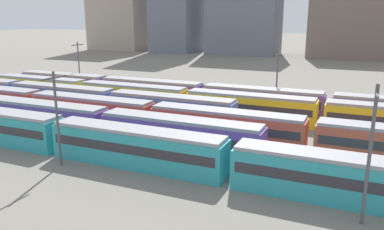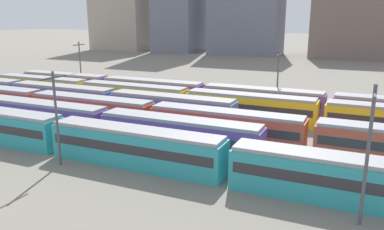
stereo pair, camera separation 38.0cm
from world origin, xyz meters
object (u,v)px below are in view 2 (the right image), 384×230
(catenary_pole_3, at_px, (278,77))
(train_track_2, at_px, (310,136))
(train_track_1, at_px, (44,116))
(catenary_pole_0, at_px, (368,150))
(catenary_pole_1, at_px, (80,64))
(train_track_0, at_px, (229,161))
(train_track_3, at_px, (63,97))
(catenary_pole_2, at_px, (56,114))
(train_track_5, at_px, (329,106))
(train_track_4, at_px, (188,101))

(catenary_pole_3, bearing_deg, train_track_2, -67.82)
(train_track_1, height_order, catenary_pole_0, catenary_pole_0)
(catenary_pole_0, distance_m, catenary_pole_1, 59.99)
(train_track_0, bearing_deg, train_track_3, 154.36)
(catenary_pole_1, height_order, catenary_pole_2, catenary_pole_1)
(train_track_2, distance_m, train_track_5, 15.60)
(catenary_pole_1, bearing_deg, train_track_5, -3.69)
(train_track_0, height_order, train_track_3, same)
(train_track_1, xyz_separation_m, catenary_pole_0, (36.90, -8.25, 3.59))
(train_track_1, height_order, train_track_3, same)
(catenary_pole_3, bearing_deg, train_track_4, -144.04)
(train_track_0, bearing_deg, catenary_pole_0, -15.97)
(train_track_2, distance_m, catenary_pole_1, 49.23)
(train_track_4, bearing_deg, train_track_3, -164.65)
(train_track_2, bearing_deg, train_track_5, 88.59)
(train_track_2, xyz_separation_m, catenary_pole_2, (-21.68, -13.31, 3.22))
(train_track_3, xyz_separation_m, catenary_pole_2, (16.23, -18.51, 3.22))
(train_track_0, distance_m, catenary_pole_3, 29.30)
(catenary_pole_1, bearing_deg, train_track_2, -22.20)
(train_track_5, height_order, catenary_pole_1, catenary_pole_1)
(train_track_5, distance_m, catenary_pole_2, 36.51)
(train_track_2, height_order, train_track_5, same)
(train_track_4, height_order, catenary_pole_0, catenary_pole_0)
(train_track_2, bearing_deg, catenary_pole_2, -148.45)
(train_track_3, height_order, catenary_pole_1, catenary_pole_1)
(train_track_1, height_order, train_track_2, same)
(train_track_0, height_order, train_track_4, same)
(train_track_1, xyz_separation_m, train_track_5, (32.02, 20.80, 0.00))
(train_track_0, height_order, train_track_5, same)
(train_track_4, bearing_deg, catenary_pole_2, -96.54)
(train_track_3, bearing_deg, train_track_5, 15.19)
(train_track_3, bearing_deg, catenary_pole_3, 23.92)
(train_track_1, relative_size, train_track_4, 0.75)
(train_track_2, distance_m, catenary_pole_2, 25.65)
(train_track_1, distance_m, train_track_5, 38.18)
(train_track_1, relative_size, train_track_5, 0.50)
(train_track_0, xyz_separation_m, catenary_pole_2, (-16.28, -2.91, 3.22))
(catenary_pole_0, bearing_deg, train_track_1, 167.39)
(catenary_pole_1, bearing_deg, catenary_pole_0, -32.25)
(train_track_3, relative_size, catenary_pole_0, 5.64)
(catenary_pole_3, bearing_deg, train_track_5, -20.87)
(train_track_4, relative_size, catenary_pole_1, 7.91)
(train_track_5, height_order, catenary_pole_2, catenary_pole_2)
(catenary_pole_1, distance_m, catenary_pole_2, 39.78)
(catenary_pole_2, bearing_deg, train_track_0, 10.14)
(train_track_3, distance_m, catenary_pole_0, 47.16)
(train_track_0, bearing_deg, train_track_2, 62.54)
(train_track_1, xyz_separation_m, train_track_2, (31.64, 5.20, 0.00))
(catenary_pole_1, relative_size, catenary_pole_3, 1.04)
(train_track_4, bearing_deg, train_track_2, -28.74)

